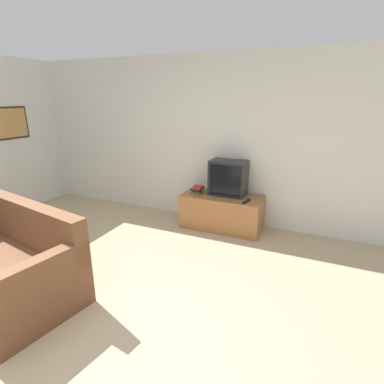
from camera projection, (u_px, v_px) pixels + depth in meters
ground_plane at (59, 335)px, 2.59m from camera, size 14.00×14.00×0.00m
wall_back at (197, 140)px, 4.84m from camera, size 9.00×0.06×2.60m
tv_stand at (222, 212)px, 4.65m from camera, size 1.23×0.55×0.52m
television at (228, 178)px, 4.56m from camera, size 0.55×0.35×0.53m
couch at (3, 266)px, 3.11m from camera, size 1.98×1.22×0.91m
book_stack at (197, 189)px, 4.70m from camera, size 0.16×0.22×0.11m
remote_on_stand at (246, 201)px, 4.30m from camera, size 0.08×0.20×0.02m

